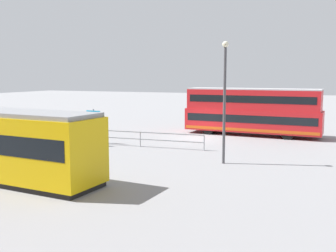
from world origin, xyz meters
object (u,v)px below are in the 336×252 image
double_decker_bus (252,111)px  pedestrian_near_railing (95,134)px  street_lamp (225,93)px  info_sign (93,119)px

double_decker_bus → pedestrian_near_railing: size_ratio=7.28×
double_decker_bus → street_lamp: street_lamp is taller
street_lamp → info_sign: bearing=-15.4°
double_decker_bus → street_lamp: 11.72m
double_decker_bus → street_lamp: bearing=92.4°
pedestrian_near_railing → street_lamp: (-9.96, 1.98, 3.17)m
double_decker_bus → info_sign: 13.35m
info_sign → street_lamp: bearing=164.6°
double_decker_bus → pedestrian_near_railing: double_decker_bus is taller
double_decker_bus → info_sign: size_ratio=4.44×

